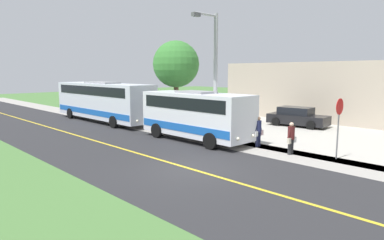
{
  "coord_description": "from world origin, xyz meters",
  "views": [
    {
      "loc": [
        9.62,
        9.96,
        4.08
      ],
      "look_at": [
        -3.5,
        -3.48,
        1.4
      ],
      "focal_mm": 31.43,
      "sensor_mm": 36.0,
      "label": 1
    }
  ],
  "objects_px": {
    "parked_car_near": "(297,117)",
    "commercial_building": "(359,91)",
    "street_light_pole": "(214,72)",
    "stop_sign": "(339,118)",
    "pedestrian_with_bags": "(291,137)",
    "transit_bus_rear": "(103,100)",
    "shuttle_bus_front": "(196,113)",
    "tree_curbside": "(176,64)",
    "pedestrian_waiting": "(258,131)"
  },
  "relations": [
    {
      "from": "pedestrian_with_bags",
      "to": "transit_bus_rear",
      "type": "bearing_deg",
      "value": -87.04
    },
    {
      "from": "pedestrian_waiting",
      "to": "stop_sign",
      "type": "height_order",
      "value": "stop_sign"
    },
    {
      "from": "stop_sign",
      "to": "commercial_building",
      "type": "relative_size",
      "value": 0.13
    },
    {
      "from": "shuttle_bus_front",
      "to": "transit_bus_rear",
      "type": "height_order",
      "value": "transit_bus_rear"
    },
    {
      "from": "street_light_pole",
      "to": "pedestrian_with_bags",
      "type": "bearing_deg",
      "value": 96.08
    },
    {
      "from": "shuttle_bus_front",
      "to": "stop_sign",
      "type": "height_order",
      "value": "shuttle_bus_front"
    },
    {
      "from": "transit_bus_rear",
      "to": "commercial_building",
      "type": "relative_size",
      "value": 0.55
    },
    {
      "from": "pedestrian_with_bags",
      "to": "pedestrian_waiting",
      "type": "xyz_separation_m",
      "value": [
        -0.31,
        -2.17,
        0.03
      ]
    },
    {
      "from": "street_light_pole",
      "to": "transit_bus_rear",
      "type": "bearing_deg",
      "value": -88.27
    },
    {
      "from": "parked_car_near",
      "to": "stop_sign",
      "type": "bearing_deg",
      "value": 38.86
    },
    {
      "from": "shuttle_bus_front",
      "to": "pedestrian_with_bags",
      "type": "relative_size",
      "value": 4.6
    },
    {
      "from": "shuttle_bus_front",
      "to": "street_light_pole",
      "type": "height_order",
      "value": "street_light_pole"
    },
    {
      "from": "stop_sign",
      "to": "tree_curbside",
      "type": "bearing_deg",
      "value": -95.77
    },
    {
      "from": "shuttle_bus_front",
      "to": "pedestrian_with_bags",
      "type": "bearing_deg",
      "value": 98.65
    },
    {
      "from": "shuttle_bus_front",
      "to": "stop_sign",
      "type": "distance_m",
      "value": 7.99
    },
    {
      "from": "pedestrian_waiting",
      "to": "transit_bus_rear",
      "type": "bearing_deg",
      "value": -85.38
    },
    {
      "from": "transit_bus_rear",
      "to": "tree_curbside",
      "type": "distance_m",
      "value": 7.2
    },
    {
      "from": "pedestrian_waiting",
      "to": "stop_sign",
      "type": "bearing_deg",
      "value": 95.68
    },
    {
      "from": "stop_sign",
      "to": "parked_car_near",
      "type": "relative_size",
      "value": 0.63
    },
    {
      "from": "shuttle_bus_front",
      "to": "transit_bus_rear",
      "type": "distance_m",
      "value": 10.98
    },
    {
      "from": "pedestrian_waiting",
      "to": "tree_curbside",
      "type": "relative_size",
      "value": 0.26
    },
    {
      "from": "street_light_pole",
      "to": "parked_car_near",
      "type": "xyz_separation_m",
      "value": [
        -8.95,
        0.52,
        -3.4
      ]
    },
    {
      "from": "pedestrian_with_bags",
      "to": "stop_sign",
      "type": "distance_m",
      "value": 2.39
    },
    {
      "from": "tree_curbside",
      "to": "commercial_building",
      "type": "xyz_separation_m",
      "value": [
        -14.0,
        8.33,
        -2.19
      ]
    },
    {
      "from": "parked_car_near",
      "to": "street_light_pole",
      "type": "bearing_deg",
      "value": -3.32
    },
    {
      "from": "pedestrian_with_bags",
      "to": "commercial_building",
      "type": "relative_size",
      "value": 0.08
    },
    {
      "from": "street_light_pole",
      "to": "stop_sign",
      "type": "bearing_deg",
      "value": 100.37
    },
    {
      "from": "stop_sign",
      "to": "parked_car_near",
      "type": "height_order",
      "value": "stop_sign"
    },
    {
      "from": "parked_car_near",
      "to": "tree_curbside",
      "type": "xyz_separation_m",
      "value": [
        6.42,
        -6.64,
        3.96
      ]
    },
    {
      "from": "transit_bus_rear",
      "to": "street_light_pole",
      "type": "distance_m",
      "value": 12.28
    },
    {
      "from": "parked_car_near",
      "to": "commercial_building",
      "type": "height_order",
      "value": "commercial_building"
    },
    {
      "from": "transit_bus_rear",
      "to": "shuttle_bus_front",
      "type": "bearing_deg",
      "value": 89.92
    },
    {
      "from": "stop_sign",
      "to": "commercial_building",
      "type": "height_order",
      "value": "commercial_building"
    },
    {
      "from": "shuttle_bus_front",
      "to": "pedestrian_waiting",
      "type": "height_order",
      "value": "shuttle_bus_front"
    },
    {
      "from": "transit_bus_rear",
      "to": "pedestrian_waiting",
      "type": "bearing_deg",
      "value": 94.62
    },
    {
      "from": "parked_car_near",
      "to": "commercial_building",
      "type": "xyz_separation_m",
      "value": [
        -7.58,
        1.69,
        1.77
      ]
    },
    {
      "from": "shuttle_bus_front",
      "to": "commercial_building",
      "type": "distance_m",
      "value": 17.25
    },
    {
      "from": "street_light_pole",
      "to": "tree_curbside",
      "type": "height_order",
      "value": "street_light_pole"
    },
    {
      "from": "pedestrian_with_bags",
      "to": "street_light_pole",
      "type": "relative_size",
      "value": 0.22
    },
    {
      "from": "tree_curbside",
      "to": "commercial_building",
      "type": "relative_size",
      "value": 0.3
    },
    {
      "from": "pedestrian_with_bags",
      "to": "parked_car_near",
      "type": "xyz_separation_m",
      "value": [
        -8.44,
        -4.22,
        -0.18
      ]
    },
    {
      "from": "pedestrian_waiting",
      "to": "tree_curbside",
      "type": "bearing_deg",
      "value": -101.15
    },
    {
      "from": "pedestrian_waiting",
      "to": "commercial_building",
      "type": "xyz_separation_m",
      "value": [
        -15.71,
        -0.36,
        1.56
      ]
    },
    {
      "from": "pedestrian_with_bags",
      "to": "tree_curbside",
      "type": "distance_m",
      "value": 11.68
    },
    {
      "from": "transit_bus_rear",
      "to": "parked_car_near",
      "type": "bearing_deg",
      "value": 126.51
    },
    {
      "from": "tree_curbside",
      "to": "pedestrian_with_bags",
      "type": "bearing_deg",
      "value": 79.43
    },
    {
      "from": "tree_curbside",
      "to": "shuttle_bus_front",
      "type": "bearing_deg",
      "value": 59.99
    },
    {
      "from": "pedestrian_waiting",
      "to": "commercial_building",
      "type": "relative_size",
      "value": 0.08
    },
    {
      "from": "pedestrian_waiting",
      "to": "parked_car_near",
      "type": "relative_size",
      "value": 0.37
    },
    {
      "from": "stop_sign",
      "to": "transit_bus_rear",
      "type": "bearing_deg",
      "value": -85.14
    }
  ]
}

